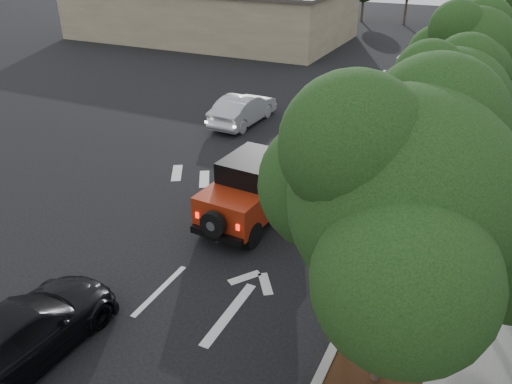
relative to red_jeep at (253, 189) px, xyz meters
The scene contains 16 objects.
ground 4.43m from the red_jeep, 97.23° to the right, with size 120.00×120.00×0.00m, color black.
curb 8.78m from the red_jeep, 62.29° to the left, with size 0.20×70.00×0.15m, color #9E9B93.
planting_strip 9.29m from the red_jeep, 56.79° to the left, with size 1.80×70.00×0.12m, color black.
sidewalk 10.44m from the red_jeep, 48.00° to the left, with size 2.00×70.00×0.12m, color gray.
commercial_building 30.60m from the red_jeep, 122.74° to the left, with size 22.00×12.00×4.00m, color gray.
transmission_tower 44.08m from the red_jeep, 82.89° to the left, with size 7.00×4.00×28.00m, color slate, non-canonical shape.
street_tree_near 7.03m from the red_jeep, 43.34° to the right, with size 3.80×3.80×5.92m, color black, non-canonical shape.
street_tree_mid 5.62m from the red_jeep, 23.77° to the left, with size 3.20×3.20×5.32m, color black, non-canonical shape.
street_tree_far 10.14m from the red_jeep, 59.91° to the left, with size 3.40×3.40×5.62m, color black, non-canonical shape.
light_pole_a 22.86m from the red_jeep, 107.96° to the left, with size 2.00×0.22×9.00m, color slate, non-canonical shape.
light_pole_b 34.69m from the red_jeep, 103.41° to the left, with size 2.00×0.22×9.00m, color slate, non-canonical shape.
red_jeep is the anchor object (origin of this frame).
silver_suv_ahead 6.88m from the red_jeep, 84.18° to the left, with size 2.22×4.82×1.34m, color #ACB0B4.
black_suv_oncoming 7.55m from the red_jeep, 103.67° to the right, with size 1.83×4.49×1.30m, color black.
silver_sedan_oncoming 8.85m from the red_jeep, 119.07° to the left, with size 1.47×4.21×1.39m, color #B5B8BE.
parked_suv 24.24m from the red_jeep, 111.63° to the left, with size 1.52×3.79×1.29m, color #93959A.
Camera 1 is at (6.55, -7.97, 8.07)m, focal length 35.00 mm.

